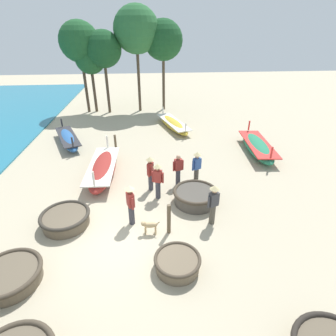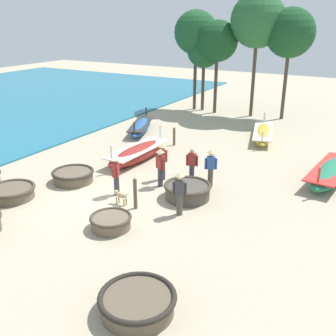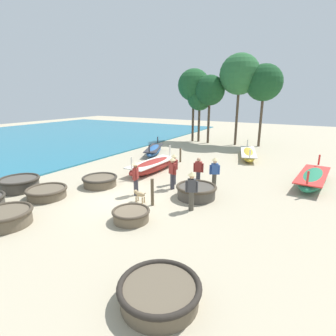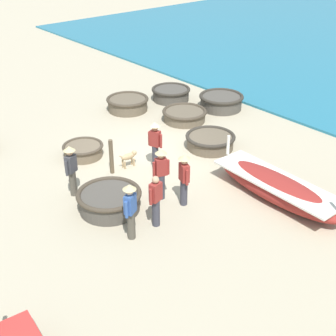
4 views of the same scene
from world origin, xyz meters
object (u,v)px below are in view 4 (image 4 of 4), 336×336
object	(u,v)px
mooring_post_inland	(111,157)
fisherman_by_coracle	(156,200)
coracle_center	(83,150)
coracle_far_left	(210,141)
fisherman_standing_left	(155,142)
coracle_front_left	(221,101)
coracle_tilted	(109,200)
long_boat_red_hull	(276,187)
fisherman_crouching	(130,208)
coracle_far_right	(128,103)
fisherman_with_hat	(161,171)
fisherman_hauling	(71,168)
coracle_front_right	(171,93)
dog	(129,157)
fisherman_standing_right	(184,176)
coracle_nearest	(184,115)

from	to	relation	value
mooring_post_inland	fisherman_by_coracle	bearing A→B (deg)	77.05
coracle_center	fisherman_by_coracle	xyz separation A→B (m)	(0.65, 4.91, 0.58)
coracle_far_left	fisherman_standing_left	xyz separation A→B (m)	(2.48, -0.15, 0.67)
coracle_front_left	mooring_post_inland	world-z (taller)	mooring_post_inland
coracle_tilted	long_boat_red_hull	distance (m)	5.03
fisherman_crouching	coracle_far_left	bearing A→B (deg)	-155.44
coracle_far_right	fisherman_with_hat	world-z (taller)	fisherman_with_hat
coracle_far_left	fisherman_by_coracle	world-z (taller)	fisherman_by_coracle
coracle_far_left	fisherman_standing_left	bearing A→B (deg)	-3.49
fisherman_hauling	fisherman_by_coracle	xyz separation A→B (m)	(-0.93, 2.88, -0.12)
coracle_center	coracle_front_right	size ratio (longest dim) A/B	0.82
fisherman_standing_left	dog	size ratio (longest dim) A/B	2.44
fisherman_with_hat	fisherman_standing_right	size ratio (longest dim) A/B	1.00
coracle_nearest	coracle_front_left	world-z (taller)	coracle_front_left
fisherman_standing_left	coracle_nearest	bearing A→B (deg)	-145.89
coracle_front_right	fisherman_with_hat	xyz separation A→B (m)	(5.71, 6.19, 0.64)
coracle_far_right	fisherman_by_coracle	bearing A→B (deg)	59.15
coracle_tilted	fisherman_crouching	bearing A→B (deg)	78.01
long_boat_red_hull	fisherman_crouching	distance (m)	4.73
long_boat_red_hull	mooring_post_inland	distance (m)	5.40
fisherman_crouching	dog	xyz separation A→B (m)	(-2.33, -3.27, -0.59)
coracle_far_right	coracle_tilted	bearing A→B (deg)	50.01
coracle_nearest	coracle_tilted	xyz separation A→B (m)	(6.10, 3.47, 0.06)
fisherman_standing_left	coracle_far_right	bearing A→B (deg)	-115.95
coracle_nearest	long_boat_red_hull	world-z (taller)	long_boat_red_hull
coracle_tilted	fisherman_hauling	distance (m)	1.58
coracle_far_left	fisherman_standing_right	xyz separation A→B (m)	(3.29, 2.18, 0.67)
fisherman_crouching	fisherman_by_coracle	distance (m)	0.88
coracle_front_right	coracle_front_left	bearing A→B (deg)	113.94
coracle_tilted	long_boat_red_hull	size ratio (longest dim) A/B	0.42
coracle_front_left	coracle_front_right	xyz separation A→B (m)	(0.99, -2.24, -0.03)
coracle_front_right	coracle_tilted	world-z (taller)	coracle_tilted
coracle_far_right	coracle_tilted	distance (m)	7.77
coracle_center	fisherman_by_coracle	world-z (taller)	fisherman_by_coracle
coracle_far_left	coracle_tilted	distance (m)	5.22
coracle_tilted	mooring_post_inland	world-z (taller)	mooring_post_inland
coracle_nearest	coracle_front_right	world-z (taller)	coracle_front_right
coracle_far_left	coracle_tilted	world-z (taller)	coracle_tilted
mooring_post_inland	fisherman_standing_right	bearing A→B (deg)	100.37
coracle_far_left	coracle_far_right	bearing A→B (deg)	-88.47
fisherman_hauling	coracle_center	bearing A→B (deg)	-127.86
coracle_center	coracle_front_right	xyz separation A→B (m)	(-6.07, -2.26, 0.07)
fisherman_hauling	fisherman_standing_left	world-z (taller)	same
fisherman_crouching	fisherman_with_hat	world-z (taller)	same
fisherman_crouching	fisherman_with_hat	bearing A→B (deg)	-151.72
coracle_nearest	fisherman_crouching	world-z (taller)	fisherman_crouching
coracle_far_left	coracle_front_left	xyz separation A→B (m)	(-3.13, -2.47, 0.06)
coracle_front_left	coracle_front_right	world-z (taller)	coracle_front_left
coracle_tilted	coracle_nearest	bearing A→B (deg)	-150.38
coracle_front_left	dog	bearing A→B (deg)	15.11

